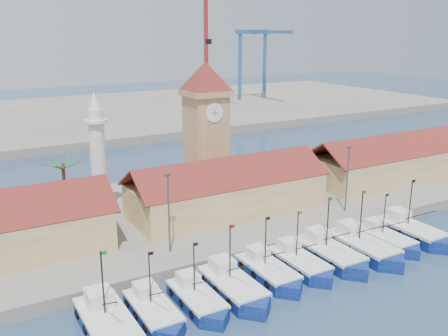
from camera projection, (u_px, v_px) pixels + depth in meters
ground at (323, 283)px, 51.78m from camera, size 400.00×400.00×0.00m
quay at (213, 207)px, 71.66m from camera, size 140.00×32.00×1.50m
terminal at (71, 117)px, 143.54m from camera, size 240.00×80.00×2.00m
boat_0 at (109, 327)px, 42.73m from camera, size 3.83×10.48×7.93m
boat_1 at (154, 313)px, 45.03m from camera, size 3.26×8.92×6.75m
boat_2 at (198, 301)px, 47.05m from camera, size 3.23×8.84×6.69m
boat_3 at (235, 289)px, 49.08m from camera, size 3.68×10.09×7.63m
boat_4 at (269, 273)px, 52.32m from camera, size 3.44×9.42×7.12m
boat_5 at (301, 264)px, 54.29m from camera, size 3.37×9.23×6.99m
boat_6 at (332, 255)px, 56.24m from camera, size 3.80×10.40×7.87m
boat_7 at (365, 248)px, 57.98m from camera, size 3.89×10.66×8.06m
boat_8 at (387, 240)px, 60.49m from camera, size 3.28×8.98×6.80m
boat_9 at (413, 233)px, 62.41m from camera, size 3.84×10.51×7.95m
hall_center at (227, 193)px, 67.44m from camera, size 27.04×10.13×7.61m
hall_right at (394, 163)px, 82.71m from camera, size 31.20×10.13×7.61m
clock_tower at (206, 128)px, 70.31m from camera, size 5.80×5.80×22.70m
minaret at (98, 153)px, 65.43m from camera, size 3.00×3.00×16.30m
palm_tree at (65, 188)px, 62.31m from camera, size 5.60×5.03×8.39m
lamp_posts at (264, 192)px, 60.32m from camera, size 80.70×0.25×9.03m
crane_red_right at (208, 25)px, 151.42m from camera, size 1.00×30.79×44.34m
gantry at (258, 46)px, 165.18m from camera, size 13.00×22.00×23.20m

